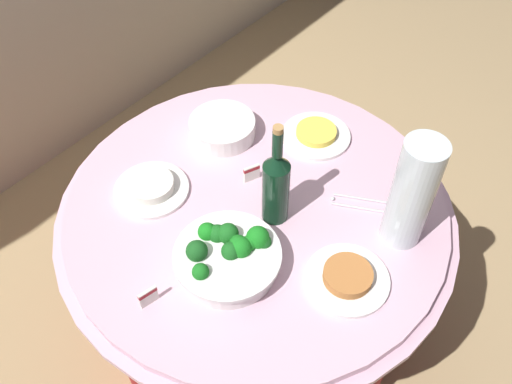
% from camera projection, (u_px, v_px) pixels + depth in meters
% --- Properties ---
extents(ground_plane, '(6.00, 6.00, 0.00)m').
position_uv_depth(ground_plane, '(256.00, 325.00, 2.16)').
color(ground_plane, tan).
extents(buffet_table, '(1.16, 1.16, 0.74)m').
position_uv_depth(buffet_table, '(256.00, 272.00, 1.88)').
color(buffet_table, maroon).
rests_on(buffet_table, ground_plane).
extents(broccoli_bowl, '(0.28, 0.28, 0.11)m').
position_uv_depth(broccoli_bowl, '(228.00, 256.00, 1.43)').
color(broccoli_bowl, white).
rests_on(broccoli_bowl, buffet_table).
extents(plate_stack, '(0.21, 0.21, 0.06)m').
position_uv_depth(plate_stack, '(222.00, 128.00, 1.77)').
color(plate_stack, white).
rests_on(plate_stack, buffet_table).
extents(wine_bottle, '(0.07, 0.07, 0.34)m').
position_uv_depth(wine_bottle, '(276.00, 185.00, 1.48)').
color(wine_bottle, black).
rests_on(wine_bottle, buffet_table).
extents(decorative_fruit_vase, '(0.11, 0.11, 0.34)m').
position_uv_depth(decorative_fruit_vase, '(411.00, 198.00, 1.42)').
color(decorative_fruit_vase, silver).
rests_on(decorative_fruit_vase, buffet_table).
extents(serving_tongs, '(0.11, 0.16, 0.01)m').
position_uv_depth(serving_tongs, '(358.00, 203.00, 1.60)').
color(serving_tongs, silver).
rests_on(serving_tongs, buffet_table).
extents(food_plate_peanuts, '(0.22, 0.22, 0.04)m').
position_uv_depth(food_plate_peanuts, '(347.00, 278.00, 1.42)').
color(food_plate_peanuts, white).
rests_on(food_plate_peanuts, buffet_table).
extents(food_plate_fried_egg, '(0.22, 0.22, 0.03)m').
position_uv_depth(food_plate_fried_egg, '(316.00, 134.00, 1.78)').
color(food_plate_fried_egg, white).
rests_on(food_plate_fried_egg, buffet_table).
extents(food_plate_rice, '(0.22, 0.22, 0.04)m').
position_uv_depth(food_plate_rice, '(151.00, 187.00, 1.62)').
color(food_plate_rice, white).
rests_on(food_plate_rice, buffet_table).
extents(label_placard_front, '(0.05, 0.02, 0.05)m').
position_uv_depth(label_placard_front, '(147.00, 295.00, 1.37)').
color(label_placard_front, white).
rests_on(label_placard_front, buffet_table).
extents(label_placard_mid, '(0.05, 0.03, 0.05)m').
position_uv_depth(label_placard_mid, '(252.00, 172.00, 1.64)').
color(label_placard_mid, white).
rests_on(label_placard_mid, buffet_table).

